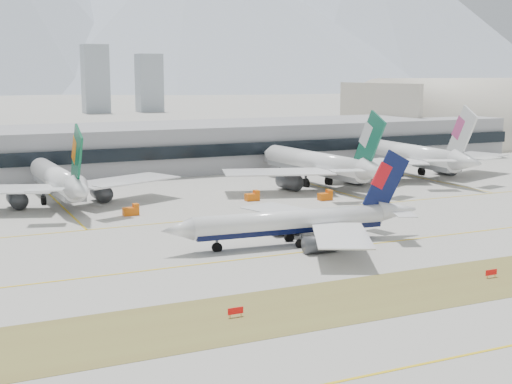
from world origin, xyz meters
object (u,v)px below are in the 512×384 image
widebody_cathay (320,165)px  hangar (460,145)px  taxiing_airliner (299,222)px  widebody_eva (59,181)px  widebody_china_air (413,156)px  terminal (134,148)px

widebody_cathay → hangar: size_ratio=0.71×
widebody_cathay → hangar: (115.39, 74.89, -6.02)m
taxiing_airliner → widebody_eva: (-34.06, 62.10, 1.50)m
widebody_china_air → terminal: (-76.04, 49.43, 1.24)m
hangar → taxiing_airliner: bearing=-138.9°
taxiing_airliner → widebody_eva: size_ratio=0.86×
widebody_cathay → hangar: 137.70m
widebody_eva → widebody_china_air: bearing=-90.6°
widebody_eva → terminal: (33.35, 51.90, 1.77)m
widebody_cathay → widebody_china_air: widebody_china_air is taller
terminal → widebody_eva: bearing=-122.7°
terminal → taxiing_airliner: bearing=-89.6°
widebody_china_air → terminal: size_ratio=0.24×
widebody_eva → hangar: (187.91, 72.06, -5.60)m
widebody_eva → widebody_cathay: 72.58m
widebody_cathay → widebody_china_air: size_ratio=0.98×
hangar → widebody_cathay: bearing=-147.0°
widebody_eva → widebody_cathay: size_ratio=0.93×
taxiing_airliner → widebody_china_air: bearing=-135.2°
widebody_eva → hangar: hangar is taller
widebody_china_air → terminal: widebody_china_air is taller
widebody_eva → widebody_china_air: (109.39, 2.47, 0.53)m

